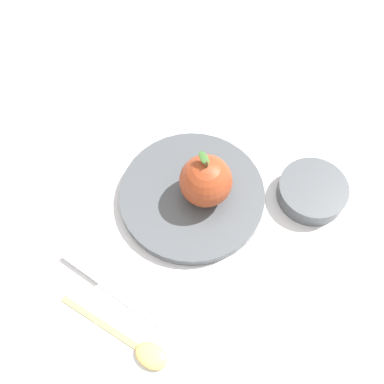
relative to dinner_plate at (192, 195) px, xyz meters
name	(u,v)px	position (x,y,z in m)	size (l,w,h in m)	color
ground_plane	(183,225)	(-0.04, 0.03, -0.01)	(2.40, 2.40, 0.00)	silver
dinner_plate	(192,195)	(0.00, 0.00, 0.00)	(0.24, 0.24, 0.02)	#4C5156
apple	(206,181)	(-0.01, -0.02, 0.05)	(0.08, 0.08, 0.09)	#9E3D1E
side_bowl	(313,190)	(-0.07, -0.18, 0.01)	(0.11, 0.11, 0.03)	#4C5156
knife	(103,281)	(-0.08, 0.18, -0.01)	(0.16, 0.11, 0.01)	silver
spoon	(139,348)	(-0.19, 0.16, -0.01)	(0.16, 0.12, 0.01)	#D8B766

